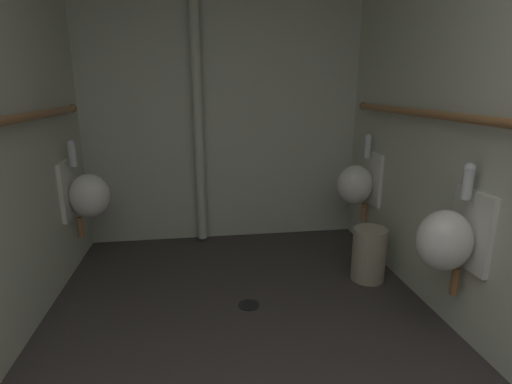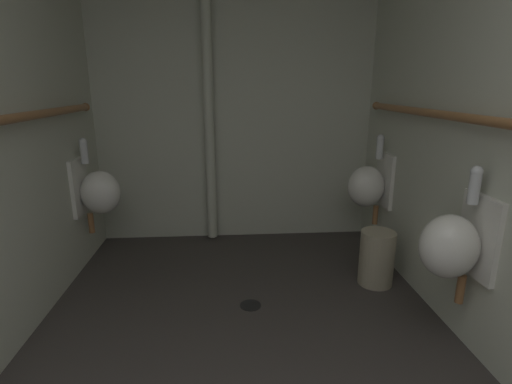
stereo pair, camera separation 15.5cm
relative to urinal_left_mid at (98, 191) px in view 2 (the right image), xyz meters
name	(u,v)px [view 2 (the right image)]	position (x,y,z in m)	size (l,w,h in m)	color
floor	(245,363)	(1.08, -1.22, -0.65)	(2.58, 3.63, 0.08)	#383330
wall_back	(234,89)	(1.08, 0.56, 0.76)	(2.58, 0.06, 2.74)	beige
urinal_left_mid	(98,191)	(0.00, 0.00, 0.00)	(0.32, 0.30, 0.76)	silver
urinal_right_mid	(453,244)	(2.17, -1.21, 0.00)	(0.32, 0.30, 0.76)	silver
urinal_right_far	(369,185)	(2.17, 0.03, 0.00)	(0.32, 0.30, 0.76)	silver
supply_pipe_right	(490,121)	(2.26, -1.22, 0.63)	(0.06, 2.97, 0.06)	#936038
standpipe_back_wall	(208,89)	(0.86, 0.45, 0.76)	(0.09, 0.09, 2.69)	beige
floor_drain	(250,305)	(1.14, -0.73, -0.60)	(0.14, 0.14, 0.01)	black
waste_bin	(377,258)	(2.07, -0.49, -0.41)	(0.25, 0.25, 0.40)	#9E937A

